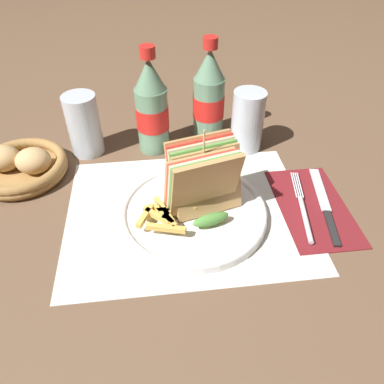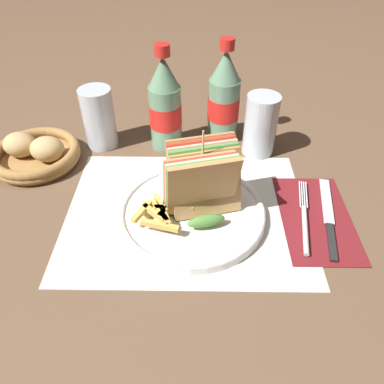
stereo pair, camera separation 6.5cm
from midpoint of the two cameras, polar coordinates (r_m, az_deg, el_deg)
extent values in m
plane|color=brown|center=(0.66, 1.99, -4.75)|extent=(4.00, 4.00, 0.00)
cube|color=silver|center=(0.67, 1.92, -3.11)|extent=(0.43, 0.34, 0.00)
cylinder|color=white|center=(0.66, 2.81, -3.41)|extent=(0.26, 0.26, 0.01)
torus|color=white|center=(0.66, 2.83, -2.98)|extent=(0.26, 0.26, 0.01)
cube|color=tan|center=(0.60, 4.77, 0.47)|extent=(0.12, 0.06, 0.12)
cube|color=#518E3D|center=(0.61, 4.53, 0.81)|extent=(0.12, 0.06, 0.12)
cube|color=beige|center=(0.62, 4.30, 1.15)|extent=(0.12, 0.06, 0.12)
cube|color=red|center=(0.62, 4.07, 1.47)|extent=(0.12, 0.06, 0.12)
cube|color=tan|center=(0.63, 3.84, 1.79)|extent=(0.12, 0.06, 0.12)
ellipsoid|color=#518E3D|center=(0.62, 5.20, -4.53)|extent=(0.07, 0.04, 0.02)
cube|color=tan|center=(0.62, 5.29, 1.05)|extent=(0.12, 0.06, 0.12)
cube|color=#518E3D|center=(0.63, 5.07, 1.65)|extent=(0.12, 0.06, 0.12)
cube|color=beige|center=(0.63, 4.86, 2.24)|extent=(0.12, 0.06, 0.12)
cube|color=red|center=(0.63, 4.65, 2.82)|extent=(0.12, 0.06, 0.12)
cube|color=tan|center=(0.64, 4.44, 3.39)|extent=(0.12, 0.06, 0.12)
ellipsoid|color=#518E3D|center=(0.65, 4.97, -1.67)|extent=(0.07, 0.04, 0.02)
cylinder|color=tan|center=(0.61, 4.67, 3.10)|extent=(0.00, 0.00, 0.15)
cube|color=gold|center=(0.65, -2.34, -2.66)|extent=(0.06, 0.03, 0.01)
cube|color=gold|center=(0.65, -1.69, -2.65)|extent=(0.07, 0.03, 0.01)
cube|color=gold|center=(0.65, -1.22, -2.56)|extent=(0.06, 0.02, 0.01)
cube|color=gold|center=(0.62, -2.81, -3.37)|extent=(0.04, 0.04, 0.01)
cube|color=gold|center=(0.63, -0.81, -2.56)|extent=(0.03, 0.05, 0.01)
cube|color=gold|center=(0.63, 0.13, -2.59)|extent=(0.07, 0.01, 0.01)
cube|color=gold|center=(0.63, -1.75, -2.88)|extent=(0.03, 0.07, 0.01)
cube|color=gold|center=(0.63, -4.68, -3.07)|extent=(0.03, 0.05, 0.01)
cube|color=gold|center=(0.60, -1.86, -5.25)|extent=(0.06, 0.03, 0.01)
cube|color=gold|center=(0.62, -1.74, -3.42)|extent=(0.04, 0.06, 0.01)
cube|color=maroon|center=(0.71, 20.89, -3.73)|extent=(0.12, 0.22, 0.00)
cylinder|color=silver|center=(0.67, 19.59, -5.54)|extent=(0.03, 0.11, 0.01)
cylinder|color=silver|center=(0.74, 18.61, -0.36)|extent=(0.02, 0.07, 0.00)
cylinder|color=silver|center=(0.74, 18.91, -0.40)|extent=(0.02, 0.07, 0.00)
cylinder|color=silver|center=(0.74, 19.21, -0.44)|extent=(0.02, 0.07, 0.00)
cylinder|color=silver|center=(0.74, 19.51, -0.48)|extent=(0.02, 0.07, 0.00)
cube|color=black|center=(0.67, 23.18, -7.08)|extent=(0.03, 0.08, 0.00)
cube|color=silver|center=(0.74, 22.23, -1.31)|extent=(0.04, 0.12, 0.00)
cylinder|color=slate|center=(0.81, -1.68, 11.18)|extent=(0.07, 0.07, 0.14)
cylinder|color=red|center=(0.80, -1.69, 11.61)|extent=(0.07, 0.07, 0.05)
cone|color=slate|center=(0.76, -1.83, 17.76)|extent=(0.06, 0.06, 0.06)
cylinder|color=red|center=(0.75, -1.91, 20.76)|extent=(0.03, 0.03, 0.02)
cylinder|color=slate|center=(0.84, 7.06, 12.20)|extent=(0.07, 0.07, 0.14)
cylinder|color=red|center=(0.84, 7.10, 12.62)|extent=(0.07, 0.07, 0.05)
cone|color=slate|center=(0.80, 7.67, 18.54)|extent=(0.06, 0.06, 0.06)
cylinder|color=red|center=(0.78, 7.96, 21.41)|extent=(0.03, 0.03, 0.02)
cylinder|color=silver|center=(0.81, 12.74, 9.80)|extent=(0.07, 0.07, 0.13)
cylinder|color=black|center=(0.83, 12.31, 7.28)|extent=(0.06, 0.06, 0.05)
cylinder|color=silver|center=(0.83, -11.79, 10.88)|extent=(0.07, 0.07, 0.13)
cylinder|color=black|center=(0.85, -11.40, 8.40)|extent=(0.06, 0.06, 0.05)
cylinder|color=olive|center=(0.84, -20.45, 4.59)|extent=(0.17, 0.17, 0.01)
torus|color=olive|center=(0.84, -20.56, 5.00)|extent=(0.18, 0.18, 0.02)
torus|color=olive|center=(0.83, -20.74, 5.62)|extent=(0.18, 0.18, 0.02)
ellipsoid|color=tan|center=(0.81, -19.06, 6.13)|extent=(0.07, 0.06, 0.05)
ellipsoid|color=tan|center=(0.84, -22.73, 6.61)|extent=(0.07, 0.06, 0.05)
camera|label=1|loc=(0.03, -87.13, 2.49)|focal=35.00mm
camera|label=2|loc=(0.03, 92.87, -2.49)|focal=35.00mm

